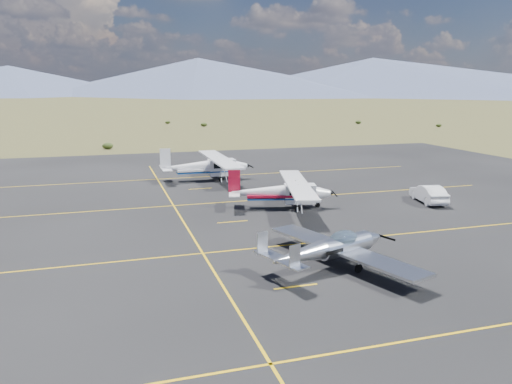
{
  "coord_description": "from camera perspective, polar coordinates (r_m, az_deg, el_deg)",
  "views": [
    {
      "loc": [
        -10.55,
        -22.32,
        8.49
      ],
      "look_at": [
        -1.08,
        8.66,
        1.6
      ],
      "focal_mm": 35.0,
      "sensor_mm": 36.0,
      "label": 1
    }
  ],
  "objects": [
    {
      "name": "ground",
      "position": [
        26.11,
        7.9,
        -7.09
      ],
      "size": [
        1600.0,
        1600.0,
        0.0
      ],
      "primitive_type": "plane",
      "color": "#383D1C",
      "rests_on": "ground"
    },
    {
      "name": "aircraft_plain",
      "position": [
        45.89,
        -5.68,
        3.01
      ],
      "size": [
        7.22,
        12.03,
        3.06
      ],
      "rotation": [
        0.0,
        0.0,
        -0.01
      ],
      "color": "white",
      "rests_on": "apron"
    },
    {
      "name": "sedan",
      "position": [
        39.15,
        19.12,
        -0.18
      ],
      "size": [
        2.2,
        4.24,
        1.33
      ],
      "primitive_type": "imported",
      "rotation": [
        0.0,
        0.0,
        2.94
      ],
      "color": "white",
      "rests_on": "apron"
    },
    {
      "name": "aircraft_cessna",
      "position": [
        35.22,
        2.96,
        0.09
      ],
      "size": [
        7.14,
        10.88,
        2.76
      ],
      "rotation": [
        0.0,
        0.0,
        -0.25
      ],
      "color": "white",
      "rests_on": "apron"
    },
    {
      "name": "aircraft_low_wing",
      "position": [
        24.07,
        8.74,
        -6.32
      ],
      "size": [
        6.89,
        9.32,
        2.04
      ],
      "rotation": [
        0.0,
        0.0,
        0.32
      ],
      "color": "#BABCC1",
      "rests_on": "apron"
    },
    {
      "name": "apron",
      "position": [
        32.3,
        2.69,
        -3.25
      ],
      "size": [
        72.0,
        72.0,
        0.02
      ],
      "primitive_type": "cube",
      "color": "black",
      "rests_on": "ground"
    }
  ]
}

